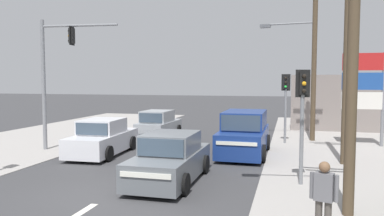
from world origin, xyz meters
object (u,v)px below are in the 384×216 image
at_px(utility_pole_background_right, 311,52).
at_px(suv_crossing_left, 244,134).
at_px(utility_pole_midground_right, 347,38).
at_px(traffic_signal_mast, 54,67).
at_px(sedan_oncoming_mid, 103,139).
at_px(pedestal_signal_far_median, 286,97).
at_px(pedestal_signal_right_kerb, 302,107).
at_px(utility_pole_foreground_right, 348,11).
at_px(hatchback_kerbside_parked, 159,125).
at_px(pedestrian_at_kerb, 324,196).
at_px(sedan_receding_far, 170,160).
at_px(shopping_plaza_sign, 365,86).

distance_m(utility_pole_background_right, suv_crossing_left, 6.72).
xyz_separation_m(utility_pole_midground_right, utility_pole_background_right, (-0.98, 5.66, -0.10)).
distance_m(traffic_signal_mast, sedan_oncoming_mid, 4.10).
bearing_deg(pedestal_signal_far_median, pedestal_signal_right_kerb, -85.84).
distance_m(utility_pole_foreground_right, traffic_signal_mast, 13.09).
xyz_separation_m(pedestal_signal_far_median, hatchback_kerbside_parked, (-7.06, 0.51, -1.71)).
bearing_deg(utility_pole_foreground_right, pedestal_signal_right_kerb, 109.04).
distance_m(utility_pole_midground_right, pedestal_signal_far_median, 5.53).
bearing_deg(traffic_signal_mast, utility_pole_midground_right, 0.71).
relative_size(pedestal_signal_far_median, hatchback_kerbside_parked, 0.97).
bearing_deg(hatchback_kerbside_parked, utility_pole_background_right, 4.90).
relative_size(utility_pole_midground_right, pedestal_signal_far_median, 2.57).
bearing_deg(pedestrian_at_kerb, utility_pole_background_right, 88.27).
height_order(utility_pole_background_right, suv_crossing_left, utility_pole_background_right).
height_order(traffic_signal_mast, sedan_receding_far, traffic_signal_mast).
xyz_separation_m(utility_pole_background_right, suv_crossing_left, (-2.97, -4.65, -3.84)).
bearing_deg(suv_crossing_left, utility_pole_foreground_right, -65.54).
xyz_separation_m(hatchback_kerbside_parked, sedan_receding_far, (3.59, -8.94, 0.00)).
xyz_separation_m(utility_pole_foreground_right, sedan_receding_far, (-4.91, 1.90, -4.11)).
distance_m(utility_pole_background_right, shopping_plaza_sign, 3.19).
height_order(pedestal_signal_right_kerb, pedestrian_at_kerb, pedestal_signal_right_kerb).
bearing_deg(pedestal_signal_far_median, utility_pole_midground_right, -63.11).
bearing_deg(pedestal_signal_right_kerb, utility_pole_midground_right, 63.49).
bearing_deg(traffic_signal_mast, pedestal_signal_far_median, 24.08).
bearing_deg(pedestrian_at_kerb, shopping_plaza_sign, 76.71).
xyz_separation_m(suv_crossing_left, pedestrian_at_kerb, (2.58, -8.53, 0.04)).
xyz_separation_m(utility_pole_midground_right, pedestal_signal_far_median, (-2.25, 4.44, -2.40)).
bearing_deg(sedan_oncoming_mid, hatchback_kerbside_parked, 83.66).
relative_size(shopping_plaza_sign, sedan_oncoming_mid, 1.07).
relative_size(traffic_signal_mast, suv_crossing_left, 1.32).
relative_size(pedestal_signal_far_median, shopping_plaza_sign, 0.77).
bearing_deg(hatchback_kerbside_parked, sedan_receding_far, -68.14).
distance_m(utility_pole_foreground_right, hatchback_kerbside_parked, 14.37).
bearing_deg(traffic_signal_mast, sedan_oncoming_mid, -8.82).
bearing_deg(pedestal_signal_right_kerb, pedestrian_at_kerb, -85.80).
xyz_separation_m(utility_pole_background_right, shopping_plaza_sign, (2.47, -1.02, -1.74)).
bearing_deg(suv_crossing_left, sedan_receding_far, -109.54).
relative_size(utility_pole_midground_right, sedan_receding_far, 2.16).
distance_m(utility_pole_background_right, sedan_oncoming_mid, 11.61).
distance_m(shopping_plaza_sign, sedan_oncoming_mid, 12.76).
height_order(utility_pole_foreground_right, traffic_signal_mast, utility_pole_foreground_right).
height_order(shopping_plaza_sign, sedan_oncoming_mid, shopping_plaza_sign).
relative_size(utility_pole_midground_right, hatchback_kerbside_parked, 2.49).
xyz_separation_m(shopping_plaza_sign, sedan_receding_far, (-7.22, -8.63, -2.28)).
bearing_deg(suv_crossing_left, pedestal_signal_right_kerb, -62.64).
bearing_deg(sedan_oncoming_mid, sedan_receding_far, -39.23).
bearing_deg(sedan_oncoming_mid, utility_pole_midground_right, 3.23).
distance_m(utility_pole_background_right, sedan_receding_far, 11.48).
bearing_deg(sedan_receding_far, utility_pole_midground_right, 34.83).
relative_size(utility_pole_foreground_right, hatchback_kerbside_parked, 2.42).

